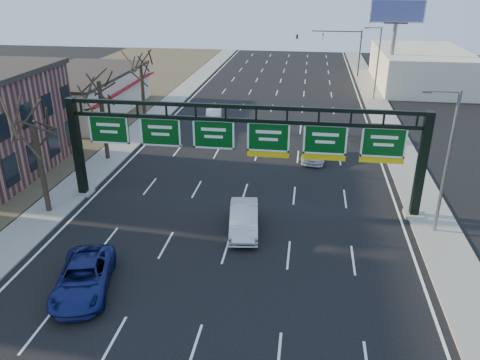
% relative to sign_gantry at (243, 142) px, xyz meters
% --- Properties ---
extents(ground, '(160.00, 160.00, 0.00)m').
position_rel_sign_gantry_xyz_m(ground, '(-0.16, -8.00, -4.63)').
color(ground, black).
rests_on(ground, ground).
extents(sidewalk_left, '(3.00, 120.00, 0.12)m').
position_rel_sign_gantry_xyz_m(sidewalk_left, '(-12.96, 12.00, -4.57)').
color(sidewalk_left, gray).
rests_on(sidewalk_left, ground).
extents(sidewalk_right, '(3.00, 120.00, 0.12)m').
position_rel_sign_gantry_xyz_m(sidewalk_right, '(12.64, 12.00, -4.57)').
color(sidewalk_right, gray).
rests_on(sidewalk_right, ground).
extents(dirt_strip_left, '(21.00, 120.00, 0.06)m').
position_rel_sign_gantry_xyz_m(dirt_strip_left, '(-25.16, 12.00, -4.60)').
color(dirt_strip_left, '#473D2B').
rests_on(dirt_strip_left, ground).
extents(lane_markings, '(21.60, 120.00, 0.01)m').
position_rel_sign_gantry_xyz_m(lane_markings, '(-0.16, 12.00, -4.62)').
color(lane_markings, white).
rests_on(lane_markings, ground).
extents(sign_gantry, '(24.60, 1.20, 7.20)m').
position_rel_sign_gantry_xyz_m(sign_gantry, '(0.00, 0.00, 0.00)').
color(sign_gantry, black).
rests_on(sign_gantry, ground).
extents(cream_strip, '(10.90, 18.40, 4.70)m').
position_rel_sign_gantry_xyz_m(cream_strip, '(-21.64, 21.00, -2.27)').
color(cream_strip, beige).
rests_on(cream_strip, ground).
extents(building_right_distant, '(12.00, 20.00, 5.00)m').
position_rel_sign_gantry_xyz_m(building_right_distant, '(19.84, 42.00, -2.13)').
color(building_right_distant, beige).
rests_on(building_right_distant, ground).
extents(tree_gantry, '(3.60, 3.60, 8.48)m').
position_rel_sign_gantry_xyz_m(tree_gantry, '(-12.96, -3.00, 2.48)').
color(tree_gantry, '#2D2319').
rests_on(tree_gantry, sidewalk_left).
extents(tree_mid, '(3.60, 3.60, 9.24)m').
position_rel_sign_gantry_xyz_m(tree_mid, '(-12.96, 7.00, 3.23)').
color(tree_mid, '#2D2319').
rests_on(tree_mid, sidewalk_left).
extents(tree_far, '(3.60, 3.60, 8.86)m').
position_rel_sign_gantry_xyz_m(tree_far, '(-12.96, 17.00, 2.86)').
color(tree_far, '#2D2319').
rests_on(tree_far, sidewalk_left).
extents(streetlight_near, '(2.15, 0.22, 9.00)m').
position_rel_sign_gantry_xyz_m(streetlight_near, '(12.31, -2.00, 0.45)').
color(streetlight_near, slate).
rests_on(streetlight_near, sidewalk_right).
extents(streetlight_far, '(2.15, 0.22, 9.00)m').
position_rel_sign_gantry_xyz_m(streetlight_far, '(12.31, 32.00, 0.45)').
color(streetlight_far, slate).
rests_on(streetlight_far, sidewalk_right).
extents(billboard_right, '(7.00, 0.50, 12.00)m').
position_rel_sign_gantry_xyz_m(billboard_right, '(14.84, 36.98, 4.43)').
color(billboard_right, slate).
rests_on(billboard_right, ground).
extents(traffic_signal_mast, '(10.16, 0.54, 7.00)m').
position_rel_sign_gantry_xyz_m(traffic_signal_mast, '(5.53, 47.00, 0.87)').
color(traffic_signal_mast, black).
rests_on(traffic_signal_mast, ground).
extents(car_blue_suv, '(3.85, 6.03, 1.55)m').
position_rel_sign_gantry_xyz_m(car_blue_suv, '(-6.66, -10.83, -3.85)').
color(car_blue_suv, navy).
rests_on(car_blue_suv, ground).
extents(car_silver_sedan, '(2.35, 5.15, 1.64)m').
position_rel_sign_gantry_xyz_m(car_silver_sedan, '(0.56, -3.62, -3.81)').
color(car_silver_sedan, '#B3B3B8').
rests_on(car_silver_sedan, ground).
extents(car_white_wagon, '(2.65, 4.97, 1.37)m').
position_rel_sign_gantry_xyz_m(car_white_wagon, '(5.04, 9.75, -3.94)').
color(car_white_wagon, silver).
rests_on(car_white_wagon, ground).
extents(car_grey_far, '(2.44, 4.49, 1.45)m').
position_rel_sign_gantry_xyz_m(car_grey_far, '(10.34, 15.03, -3.91)').
color(car_grey_far, '#46494B').
rests_on(car_grey_far, ground).
extents(car_silver_distant, '(2.24, 4.79, 1.52)m').
position_rel_sign_gantry_xyz_m(car_silver_distant, '(-5.81, 18.56, -3.87)').
color(car_silver_distant, '#A7A7AC').
rests_on(car_silver_distant, ground).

